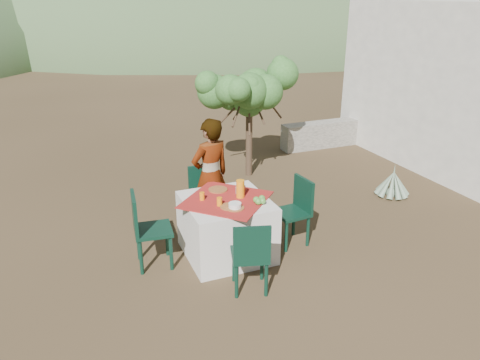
% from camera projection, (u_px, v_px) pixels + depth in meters
% --- Properties ---
extents(ground, '(160.00, 160.00, 0.00)m').
position_uv_depth(ground, '(246.00, 246.00, 6.18)').
color(ground, '#382A19').
rests_on(ground, ground).
extents(table, '(1.30, 1.30, 0.76)m').
position_uv_depth(table, '(227.00, 227.00, 5.88)').
color(table, white).
rests_on(table, ground).
extents(chair_far, '(0.41, 0.41, 0.84)m').
position_uv_depth(chair_far, '(204.00, 192.00, 6.68)').
color(chair_far, black).
rests_on(chair_far, ground).
extents(chair_near, '(0.50, 0.50, 0.87)m').
position_uv_depth(chair_near, '(251.00, 254.00, 5.06)').
color(chair_near, black).
rests_on(chair_near, ground).
extents(chair_left, '(0.48, 0.48, 0.95)m').
position_uv_depth(chair_left, '(146.00, 227.00, 5.56)').
color(chair_left, black).
rests_on(chair_left, ground).
extents(chair_right, '(0.45, 0.45, 0.90)m').
position_uv_depth(chair_right, '(296.00, 208.00, 6.12)').
color(chair_right, black).
rests_on(chair_right, ground).
extents(person, '(0.67, 0.53, 1.60)m').
position_uv_depth(person, '(211.00, 176.00, 6.37)').
color(person, '#8C6651').
rests_on(person, ground).
extents(shrub_tree, '(1.56, 1.53, 1.84)m').
position_uv_depth(shrub_tree, '(251.00, 96.00, 8.17)').
color(shrub_tree, '#473123').
rests_on(shrub_tree, ground).
extents(agave, '(0.57, 0.56, 0.60)m').
position_uv_depth(agave, '(393.00, 184.00, 7.69)').
color(agave, gray).
rests_on(agave, ground).
extents(guesthouse, '(3.20, 4.20, 3.00)m').
position_uv_depth(guesthouse, '(475.00, 82.00, 9.13)').
color(guesthouse, white).
rests_on(guesthouse, ground).
extents(stone_wall, '(2.60, 0.35, 0.55)m').
position_uv_depth(stone_wall, '(337.00, 133.00, 10.26)').
color(stone_wall, gray).
rests_on(stone_wall, ground).
extents(hill_near_right, '(48.00, 48.00, 20.00)m').
position_uv_depth(hill_near_right, '(214.00, 32.00, 41.36)').
color(hill_near_right, '#3B4E2C').
rests_on(hill_near_right, ground).
extents(hill_far_center, '(60.00, 60.00, 24.00)m').
position_uv_depth(hill_far_center, '(22.00, 26.00, 49.55)').
color(hill_far_center, gray).
rests_on(hill_far_center, ground).
extents(hill_far_right, '(36.00, 36.00, 14.00)m').
position_uv_depth(hill_far_right, '(313.00, 22.00, 55.56)').
color(hill_far_right, gray).
rests_on(hill_far_right, ground).
extents(plate_far, '(0.25, 0.25, 0.01)m').
position_uv_depth(plate_far, '(218.00, 190.00, 6.00)').
color(plate_far, brown).
rests_on(plate_far, table).
extents(plate_near, '(0.22, 0.22, 0.01)m').
position_uv_depth(plate_near, '(229.00, 207.00, 5.52)').
color(plate_near, brown).
rests_on(plate_near, table).
extents(glass_far, '(0.06, 0.06, 0.10)m').
position_uv_depth(glass_far, '(202.00, 196.00, 5.70)').
color(glass_far, orange).
rests_on(glass_far, table).
extents(glass_near, '(0.06, 0.06, 0.10)m').
position_uv_depth(glass_near, '(219.00, 202.00, 5.55)').
color(glass_near, orange).
rests_on(glass_near, table).
extents(juice_pitcher, '(0.10, 0.10, 0.22)m').
position_uv_depth(juice_pitcher, '(240.00, 189.00, 5.75)').
color(juice_pitcher, orange).
rests_on(juice_pitcher, table).
extents(bowl_plate, '(0.22, 0.22, 0.01)m').
position_uv_depth(bowl_plate, '(235.00, 208.00, 5.49)').
color(bowl_plate, brown).
rests_on(bowl_plate, table).
extents(white_bowl, '(0.15, 0.15, 0.06)m').
position_uv_depth(white_bowl, '(235.00, 205.00, 5.48)').
color(white_bowl, white).
rests_on(white_bowl, bowl_plate).
extents(jar_left, '(0.05, 0.05, 0.08)m').
position_uv_depth(jar_left, '(244.00, 189.00, 5.94)').
color(jar_left, '#BC4C21').
rests_on(jar_left, table).
extents(jar_right, '(0.06, 0.06, 0.10)m').
position_uv_depth(jar_right, '(239.00, 187.00, 5.98)').
color(jar_right, '#BC4C21').
rests_on(jar_right, table).
extents(napkin_holder, '(0.08, 0.05, 0.09)m').
position_uv_depth(napkin_holder, '(239.00, 190.00, 5.88)').
color(napkin_holder, white).
rests_on(napkin_holder, table).
extents(fruit_cluster, '(0.16, 0.15, 0.08)m').
position_uv_depth(fruit_cluster, '(260.00, 200.00, 5.61)').
color(fruit_cluster, '#519837').
rests_on(fruit_cluster, table).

